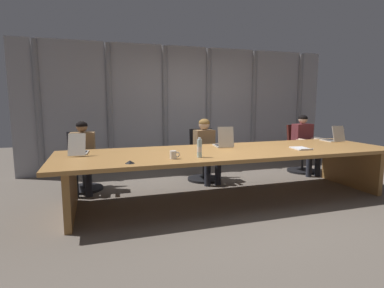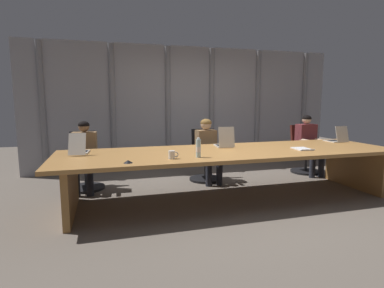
{
  "view_description": "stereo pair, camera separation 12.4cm",
  "coord_description": "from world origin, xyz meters",
  "px_view_note": "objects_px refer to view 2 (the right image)",
  "views": [
    {
      "loc": [
        -1.9,
        -4.0,
        1.45
      ],
      "look_at": [
        -0.58,
        0.12,
        0.84
      ],
      "focal_mm": 28.21,
      "sensor_mm": 36.0,
      "label": 1
    },
    {
      "loc": [
        -1.78,
        -4.04,
        1.45
      ],
      "look_at": [
        -0.58,
        0.12,
        0.84
      ],
      "focal_mm": 28.21,
      "sensor_mm": 36.0,
      "label": 2
    }
  ],
  "objects_px": {
    "laptop_center": "(337,139)",
    "spiral_notepad": "(302,149)",
    "office_chair_left_end": "(85,167)",
    "person_left_end": "(84,152)",
    "person_center": "(308,141)",
    "laptop_left_mid": "(224,143)",
    "laptop_left_end": "(80,150)",
    "person_left_mid": "(208,146)",
    "coffee_mug_near": "(172,155)",
    "office_chair_center": "(304,155)",
    "office_chair_left_mid": "(205,161)",
    "conference_mic_left_side": "(128,162)",
    "water_bottle_primary": "(198,148)"
  },
  "relations": [
    {
      "from": "laptop_center",
      "to": "spiral_notepad",
      "type": "xyz_separation_m",
      "value": [
        -1.11,
        -0.55,
        -0.05
      ]
    },
    {
      "from": "office_chair_left_end",
      "to": "person_left_end",
      "type": "height_order",
      "value": "person_left_end"
    },
    {
      "from": "person_center",
      "to": "spiral_notepad",
      "type": "relative_size",
      "value": 3.59
    },
    {
      "from": "spiral_notepad",
      "to": "laptop_center",
      "type": "bearing_deg",
      "value": 33.1
    },
    {
      "from": "spiral_notepad",
      "to": "office_chair_left_end",
      "type": "bearing_deg",
      "value": 162.6
    },
    {
      "from": "laptop_left_mid",
      "to": "spiral_notepad",
      "type": "distance_m",
      "value": 1.17
    },
    {
      "from": "person_left_end",
      "to": "spiral_notepad",
      "type": "xyz_separation_m",
      "value": [
        3.16,
        -1.25,
        0.11
      ]
    },
    {
      "from": "laptop_center",
      "to": "laptop_left_end",
      "type": "bearing_deg",
      "value": 91.0
    },
    {
      "from": "person_left_mid",
      "to": "person_left_end",
      "type": "bearing_deg",
      "value": -93.7
    },
    {
      "from": "spiral_notepad",
      "to": "coffee_mug_near",
      "type": "bearing_deg",
      "value": -168.18
    },
    {
      "from": "coffee_mug_near",
      "to": "spiral_notepad",
      "type": "height_order",
      "value": "coffee_mug_near"
    },
    {
      "from": "laptop_left_end",
      "to": "person_center",
      "type": "relative_size",
      "value": 0.41
    },
    {
      "from": "office_chair_center",
      "to": "spiral_notepad",
      "type": "relative_size",
      "value": 2.95
    },
    {
      "from": "office_chair_left_mid",
      "to": "conference_mic_left_side",
      "type": "height_order",
      "value": "office_chair_left_mid"
    },
    {
      "from": "water_bottle_primary",
      "to": "spiral_notepad",
      "type": "xyz_separation_m",
      "value": [
        1.69,
        0.19,
        -0.11
      ]
    },
    {
      "from": "office_chair_center",
      "to": "conference_mic_left_side",
      "type": "bearing_deg",
      "value": -71.9
    },
    {
      "from": "person_left_end",
      "to": "office_chair_left_mid",
      "type": "bearing_deg",
      "value": 98.6
    },
    {
      "from": "office_chair_left_end",
      "to": "office_chair_left_mid",
      "type": "bearing_deg",
      "value": 82.76
    },
    {
      "from": "laptop_left_mid",
      "to": "conference_mic_left_side",
      "type": "xyz_separation_m",
      "value": [
        -1.56,
        -0.86,
        -0.05
      ]
    },
    {
      "from": "laptop_left_end",
      "to": "conference_mic_left_side",
      "type": "height_order",
      "value": "laptop_left_end"
    },
    {
      "from": "office_chair_center",
      "to": "conference_mic_left_side",
      "type": "relative_size",
      "value": 8.8
    },
    {
      "from": "laptop_left_end",
      "to": "spiral_notepad",
      "type": "distance_m",
      "value": 3.22
    },
    {
      "from": "office_chair_left_mid",
      "to": "water_bottle_primary",
      "type": "xyz_separation_m",
      "value": [
        -0.63,
        -1.6,
        0.5
      ]
    },
    {
      "from": "laptop_left_mid",
      "to": "water_bottle_primary",
      "type": "distance_m",
      "value": 1.0
    },
    {
      "from": "laptop_left_mid",
      "to": "coffee_mug_near",
      "type": "distance_m",
      "value": 1.25
    },
    {
      "from": "office_chair_left_mid",
      "to": "water_bottle_primary",
      "type": "relative_size",
      "value": 3.65
    },
    {
      "from": "person_left_mid",
      "to": "conference_mic_left_side",
      "type": "height_order",
      "value": "person_left_mid"
    },
    {
      "from": "person_left_end",
      "to": "person_left_mid",
      "type": "distance_m",
      "value": 2.1
    },
    {
      "from": "office_chair_center",
      "to": "coffee_mug_near",
      "type": "bearing_deg",
      "value": -69.85
    },
    {
      "from": "laptop_left_end",
      "to": "spiral_notepad",
      "type": "xyz_separation_m",
      "value": [
        3.18,
        -0.53,
        -0.05
      ]
    },
    {
      "from": "office_chair_center",
      "to": "office_chair_left_end",
      "type": "bearing_deg",
      "value": -96.81
    },
    {
      "from": "office_chair_left_end",
      "to": "office_chair_center",
      "type": "relative_size",
      "value": 0.98
    },
    {
      "from": "laptop_left_mid",
      "to": "office_chair_left_end",
      "type": "xyz_separation_m",
      "value": [
        -2.15,
        0.86,
        -0.44
      ]
    },
    {
      "from": "office_chair_left_end",
      "to": "person_left_mid",
      "type": "bearing_deg",
      "value": 78.37
    },
    {
      "from": "office_chair_left_mid",
      "to": "spiral_notepad",
      "type": "distance_m",
      "value": 1.81
    },
    {
      "from": "office_chair_left_mid",
      "to": "spiral_notepad",
      "type": "bearing_deg",
      "value": 41.8
    },
    {
      "from": "laptop_left_mid",
      "to": "person_left_mid",
      "type": "xyz_separation_m",
      "value": [
        -0.04,
        0.69,
        -0.15
      ]
    },
    {
      "from": "laptop_center",
      "to": "coffee_mug_near",
      "type": "distance_m",
      "value": 3.23
    },
    {
      "from": "laptop_center",
      "to": "office_chair_left_end",
      "type": "bearing_deg",
      "value": 79.36
    },
    {
      "from": "office_chair_left_mid",
      "to": "coffee_mug_near",
      "type": "bearing_deg",
      "value": -26.49
    },
    {
      "from": "laptop_left_end",
      "to": "water_bottle_primary",
      "type": "relative_size",
      "value": 1.87
    },
    {
      "from": "office_chair_left_end",
      "to": "person_center",
      "type": "distance_m",
      "value": 4.25
    },
    {
      "from": "office_chair_center",
      "to": "person_left_end",
      "type": "relative_size",
      "value": 0.85
    },
    {
      "from": "laptop_left_end",
      "to": "spiral_notepad",
      "type": "height_order",
      "value": "laptop_left_end"
    },
    {
      "from": "office_chair_left_mid",
      "to": "person_center",
      "type": "bearing_deg",
      "value": 90.61
    },
    {
      "from": "laptop_left_end",
      "to": "coffee_mug_near",
      "type": "xyz_separation_m",
      "value": [
        1.14,
        -0.72,
        -0.01
      ]
    },
    {
      "from": "person_left_end",
      "to": "coffee_mug_near",
      "type": "bearing_deg",
      "value": 42.41
    },
    {
      "from": "office_chair_left_mid",
      "to": "person_left_mid",
      "type": "xyz_separation_m",
      "value": [
        -0.0,
        -0.16,
        0.3
      ]
    },
    {
      "from": "person_center",
      "to": "water_bottle_primary",
      "type": "relative_size",
      "value": 4.6
    },
    {
      "from": "coffee_mug_near",
      "to": "person_center",
      "type": "bearing_deg",
      "value": 24.94
    }
  ]
}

